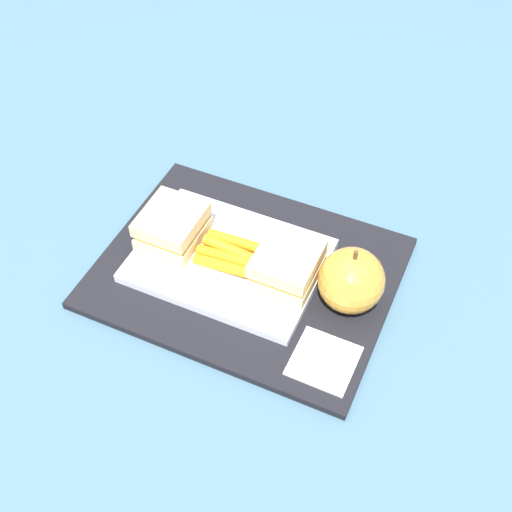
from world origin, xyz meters
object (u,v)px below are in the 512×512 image
Objects in this scene: food_tray at (229,260)px; sandwich_half_right at (287,265)px; paper_napkin at (324,361)px; sandwich_half_left at (172,226)px; apple at (351,280)px; carrot_sticks_bundle at (229,253)px.

food_tray is 2.88× the size of sandwich_half_right.
food_tray reaches higher than paper_napkin.
sandwich_half_left is 0.23m from apple.
sandwich_half_left is at bearing 180.00° from sandwich_half_right.
sandwich_half_right is at bearing -175.92° from apple.
sandwich_half_right is 0.89× the size of apple.
food_tray is 2.56× the size of apple.
apple reaches higher than food_tray.
carrot_sticks_bundle is at bearing 179.90° from sandwich_half_right.
sandwich_half_right reaches higher than carrot_sticks_bundle.
sandwich_half_left reaches higher than food_tray.
sandwich_half_right is at bearing 133.64° from paper_napkin.
paper_napkin is at bearing -28.25° from food_tray.
sandwich_half_left reaches higher than paper_napkin.
sandwich_half_right is at bearing -0.10° from carrot_sticks_bundle.
sandwich_half_left is at bearing 160.14° from paper_napkin.
paper_napkin is at bearing -28.29° from carrot_sticks_bundle.
carrot_sticks_bundle is at bearing 106.81° from food_tray.
sandwich_half_left is 0.26m from paper_napkin.
apple is 1.28× the size of paper_napkin.
paper_napkin is at bearing -87.72° from apple.
paper_napkin is (0.00, -0.09, -0.04)m from apple.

